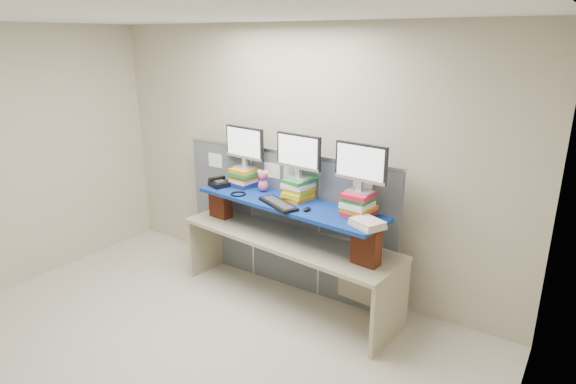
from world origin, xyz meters
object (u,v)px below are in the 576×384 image
Objects in this scene: desk_phone at (219,183)px; monitor_right at (361,165)px; monitor_center at (299,154)px; desk at (288,249)px; keyboard at (278,204)px; monitor_left at (245,145)px; blue_board at (288,203)px.

monitor_right is at bearing 21.96° from desk_phone.
monitor_center is 1.06m from desk_phone.
desk is at bearing -106.48° from monitor_center.
monitor_right is at bearing 39.03° from keyboard.
monitor_left reaches higher than keyboard.
monitor_right is at bearing 9.14° from desk.
keyboard is at bearing -20.83° from monitor_left.
blue_board is 0.85m from monitor_left.
monitor_left is 0.51m from desk_phone.
desk_phone is at bearing -165.28° from keyboard.
desk is 4.76× the size of monitor_left.
desk is 4.76× the size of monitor_center.
monitor_right is (0.70, -0.07, 0.00)m from monitor_center.
monitor_center is at bearing 100.97° from keyboard.
desk is 4.76× the size of monitor_right.
desk is 1.20m from monitor_left.
monitor_center is at bearing 73.52° from blue_board.
monitor_center reaches higher than blue_board.
desk_phone is at bearing -173.51° from monitor_right.
desk is at bearing -9.65° from monitor_left.
monitor_left reaches higher than desk_phone.
desk_phone is (-0.90, 0.17, 0.02)m from keyboard.
blue_board is at bearing -9.65° from monitor_left.
desk_phone is at bearing -175.65° from blue_board.
desk is 4.70× the size of keyboard.
blue_board is 7.84× the size of desk_phone.
monitor_center reaches higher than desk.
blue_board is at bearing -106.48° from monitor_center.
blue_board is 3.95× the size of keyboard.
blue_board reaches higher than desk.
desk is 0.55m from keyboard.
desk is at bearing 107.77° from keyboard.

